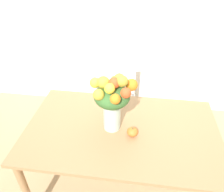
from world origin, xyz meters
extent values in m
plane|color=tan|center=(0.00, 0.00, 0.00)|extent=(12.00, 12.00, 0.00)
cube|color=white|center=(0.00, 1.41, 1.35)|extent=(8.00, 0.06, 2.70)
cube|color=#9E754C|center=(0.00, 0.00, 0.76)|extent=(1.59, 0.95, 0.03)
cylinder|color=#9E754C|center=(-0.73, -0.42, 0.37)|extent=(0.06, 0.06, 0.74)
cylinder|color=#9E754C|center=(-0.73, 0.42, 0.37)|extent=(0.06, 0.06, 0.74)
cylinder|color=#9E754C|center=(0.73, 0.42, 0.37)|extent=(0.06, 0.06, 0.74)
cylinder|color=#B2CCBC|center=(-0.08, 0.01, 0.90)|extent=(0.14, 0.14, 0.26)
cylinder|color=silver|center=(-0.08, 0.01, 0.83)|extent=(0.12, 0.12, 0.11)
cylinder|color=#38662D|center=(-0.06, 0.01, 0.94)|extent=(0.01, 0.01, 0.31)
cylinder|color=#38662D|center=(-0.07, 0.04, 0.94)|extent=(0.01, 0.01, 0.31)
cylinder|color=#38662D|center=(-0.11, 0.03, 0.94)|extent=(0.01, 0.00, 0.31)
cylinder|color=#38662D|center=(-0.11, -0.01, 0.94)|extent=(0.01, 0.01, 0.31)
cylinder|color=#38662D|center=(-0.07, -0.02, 0.94)|extent=(0.01, 0.00, 0.31)
ellipsoid|color=#38662D|center=(-0.08, 0.01, 1.09)|extent=(0.27, 0.27, 0.16)
sphere|color=#AD9E33|center=(-0.01, 0.01, 1.23)|extent=(0.09, 0.09, 0.09)
sphere|color=#D64C23|center=(-0.07, 0.00, 1.21)|extent=(0.08, 0.08, 0.08)
sphere|color=orange|center=(0.06, 0.09, 1.15)|extent=(0.10, 0.10, 0.10)
sphere|color=yellow|center=(-0.21, 0.01, 1.19)|extent=(0.08, 0.08, 0.08)
sphere|color=#D64C23|center=(0.03, -0.09, 1.20)|extent=(0.07, 0.07, 0.07)
sphere|color=#AD9E33|center=(-0.08, 0.15, 1.15)|extent=(0.07, 0.07, 0.07)
sphere|color=orange|center=(-0.04, -0.13, 1.16)|extent=(0.07, 0.07, 0.07)
sphere|color=#AD9E33|center=(-0.15, 0.01, 1.20)|extent=(0.09, 0.09, 0.09)
sphere|color=yellow|center=(-0.09, -0.07, 1.21)|extent=(0.08, 0.08, 0.08)
sphere|color=#AD9E33|center=(-0.17, -0.08, 1.15)|extent=(0.08, 0.08, 0.08)
sphere|color=#AD9E33|center=(-0.03, 0.05, 1.22)|extent=(0.08, 0.08, 0.08)
ellipsoid|color=orange|center=(0.09, -0.06, 0.81)|extent=(0.09, 0.09, 0.07)
cylinder|color=brown|center=(0.09, -0.06, 0.85)|extent=(0.01, 0.01, 0.02)
cube|color=white|center=(-0.10, 0.75, 0.43)|extent=(0.47, 0.47, 0.02)
cylinder|color=white|center=(-0.25, 0.56, 0.21)|extent=(0.04, 0.04, 0.42)
cylinder|color=white|center=(0.09, 0.60, 0.21)|extent=(0.04, 0.04, 0.42)
cylinder|color=white|center=(-0.29, 0.90, 0.21)|extent=(0.04, 0.04, 0.42)
cylinder|color=white|center=(0.04, 0.94, 0.21)|extent=(0.04, 0.04, 0.42)
cube|color=white|center=(-0.13, 0.95, 0.68)|extent=(0.40, 0.07, 0.47)
camera|label=1|loc=(0.10, -1.31, 2.03)|focal=35.00mm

